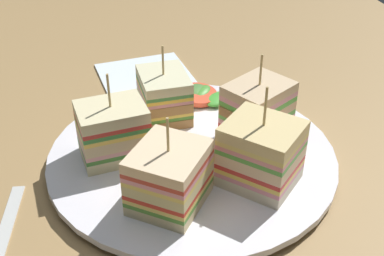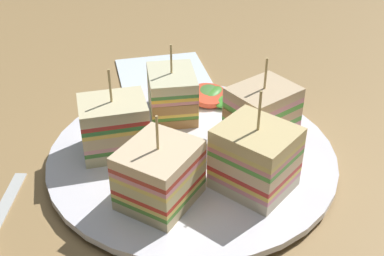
# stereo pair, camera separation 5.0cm
# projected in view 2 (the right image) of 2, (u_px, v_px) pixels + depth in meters

# --- Properties ---
(ground_plane) EXTENTS (1.28, 0.94, 0.02)m
(ground_plane) POSITION_uv_depth(u_px,v_px,m) (192.00, 169.00, 0.53)
(ground_plane) COLOR #9E7A4B
(plate) EXTENTS (0.30, 0.30, 0.01)m
(plate) POSITION_uv_depth(u_px,v_px,m) (192.00, 156.00, 0.52)
(plate) COLOR white
(plate) RESTS_ON ground_plane
(sandwich_wedge_0) EXTENTS (0.08, 0.08, 0.09)m
(sandwich_wedge_0) POSITION_uv_depth(u_px,v_px,m) (262.00, 114.00, 0.53)
(sandwich_wedge_0) COLOR #D5BE88
(sandwich_wedge_0) RESTS_ON plate
(sandwich_wedge_1) EXTENTS (0.07, 0.05, 0.09)m
(sandwich_wedge_1) POSITION_uv_depth(u_px,v_px,m) (172.00, 94.00, 0.57)
(sandwich_wedge_1) COLOR beige
(sandwich_wedge_1) RESTS_ON plate
(sandwich_wedge_2) EXTENTS (0.06, 0.07, 0.09)m
(sandwich_wedge_2) POSITION_uv_depth(u_px,v_px,m) (115.00, 126.00, 0.51)
(sandwich_wedge_2) COLOR beige
(sandwich_wedge_2) RESTS_ON plate
(sandwich_wedge_3) EXTENTS (0.09, 0.09, 0.09)m
(sandwich_wedge_3) POSITION_uv_depth(u_px,v_px,m) (159.00, 175.00, 0.44)
(sandwich_wedge_3) COLOR #D6BE88
(sandwich_wedge_3) RESTS_ON plate
(sandwich_wedge_4) EXTENTS (0.09, 0.09, 0.10)m
(sandwich_wedge_4) POSITION_uv_depth(u_px,v_px,m) (255.00, 159.00, 0.46)
(sandwich_wedge_4) COLOR beige
(sandwich_wedge_4) RESTS_ON plate
(salad_garnish) EXTENTS (0.06, 0.07, 0.02)m
(salad_garnish) POSITION_uv_depth(u_px,v_px,m) (214.00, 96.00, 0.61)
(salad_garnish) COLOR #487C3B
(salad_garnish) RESTS_ON plate
(napkin) EXTENTS (0.15, 0.13, 0.01)m
(napkin) POSITION_uv_depth(u_px,v_px,m) (164.00, 76.00, 0.69)
(napkin) COLOR white
(napkin) RESTS_ON ground_plane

